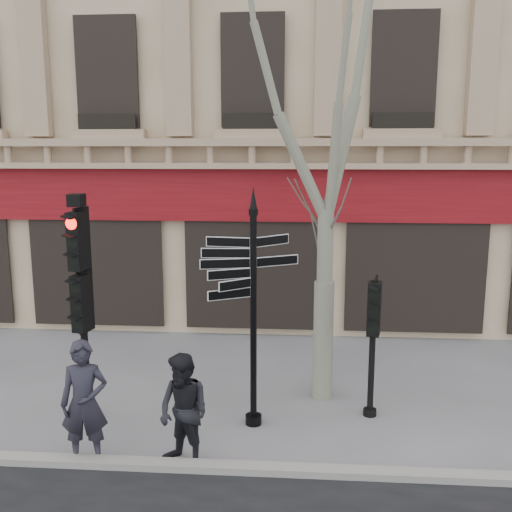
# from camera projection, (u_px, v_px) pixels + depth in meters

# --- Properties ---
(ground) EXTENTS (80.00, 80.00, 0.00)m
(ground) POSITION_uv_depth(u_px,v_px,m) (231.00, 426.00, 9.79)
(ground) COLOR slate
(ground) RESTS_ON ground
(kerb) EXTENTS (80.00, 0.25, 0.12)m
(kerb) POSITION_uv_depth(u_px,v_px,m) (219.00, 467.00, 8.41)
(kerb) COLOR gray
(kerb) RESTS_ON ground
(building) EXTENTS (28.00, 15.52, 18.00)m
(building) POSITION_uv_depth(u_px,v_px,m) (269.00, 27.00, 20.38)
(building) COLOR tan
(building) RESTS_ON ground
(fingerpost) EXTENTS (2.15, 2.15, 4.10)m
(fingerpost) POSITION_uv_depth(u_px,v_px,m) (253.00, 268.00, 9.37)
(fingerpost) COLOR black
(fingerpost) RESTS_ON ground
(traffic_signal_main) EXTENTS (0.49, 0.39, 3.96)m
(traffic_signal_main) POSITION_uv_depth(u_px,v_px,m) (81.00, 280.00, 9.69)
(traffic_signal_main) COLOR black
(traffic_signal_main) RESTS_ON ground
(traffic_signal_secondary) EXTENTS (0.47, 0.38, 2.45)m
(traffic_signal_secondary) POSITION_uv_depth(u_px,v_px,m) (373.00, 323.00, 9.88)
(traffic_signal_secondary) COLOR black
(traffic_signal_secondary) RESTS_ON ground
(plane_tree) EXTENTS (3.31, 3.31, 8.80)m
(plane_tree) POSITION_uv_depth(u_px,v_px,m) (329.00, 61.00, 9.81)
(plane_tree) COLOR gray
(plane_tree) RESTS_ON ground
(pedestrian_a) EXTENTS (0.77, 0.57, 1.92)m
(pedestrian_a) POSITION_uv_depth(u_px,v_px,m) (84.00, 403.00, 8.49)
(pedestrian_a) COLOR #22202B
(pedestrian_a) RESTS_ON ground
(pedestrian_b) EXTENTS (1.07, 1.01, 1.75)m
(pedestrian_b) POSITION_uv_depth(u_px,v_px,m) (184.00, 412.00, 8.40)
(pedestrian_b) COLOR black
(pedestrian_b) RESTS_ON ground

